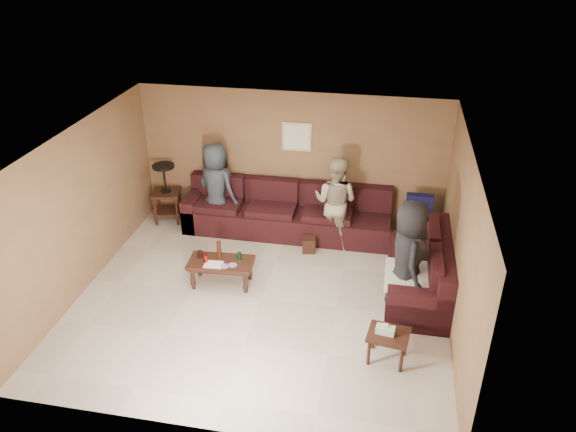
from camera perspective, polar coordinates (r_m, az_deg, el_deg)
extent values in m
plane|color=#B4A898|center=(8.61, -2.71, -8.38)|extent=(5.50, 5.50, 0.00)
cube|color=beige|center=(7.41, -3.14, 6.97)|extent=(5.50, 5.00, 0.10)
cube|color=brown|center=(10.13, 0.33, 5.75)|extent=(5.50, 0.10, 2.50)
cube|color=brown|center=(5.97, -8.54, -12.84)|extent=(5.50, 0.10, 2.50)
cube|color=brown|center=(8.92, -20.38, 0.55)|extent=(0.10, 5.00, 2.50)
cube|color=brown|center=(7.82, 17.12, -2.91)|extent=(0.10, 5.00, 2.50)
cube|color=black|center=(10.17, -0.14, -0.55)|extent=(3.70, 0.90, 0.45)
cube|color=black|center=(10.25, 0.21, 2.53)|extent=(3.70, 0.24, 0.45)
cube|color=black|center=(10.55, -9.41, 0.72)|extent=(0.24, 0.90, 0.63)
cube|color=black|center=(8.83, 12.97, -6.37)|extent=(0.90, 2.00, 0.45)
cube|color=black|center=(8.61, 15.48, -4.07)|extent=(0.24, 2.00, 0.45)
cube|color=black|center=(8.06, 13.13, -9.36)|extent=(0.90, 0.24, 0.63)
cube|color=#111135|center=(9.81, 13.18, 0.94)|extent=(0.45, 0.14, 0.45)
cube|color=beige|center=(8.26, 13.28, -6.10)|extent=(1.00, 0.85, 0.04)
cube|color=#331811|center=(8.76, -6.83, -4.72)|extent=(1.03, 0.56, 0.05)
cube|color=#331811|center=(8.79, -6.81, -5.02)|extent=(0.96, 0.49, 0.05)
cylinder|color=#331811|center=(8.83, -9.63, -6.29)|extent=(0.06, 0.06, 0.36)
cylinder|color=#331811|center=(8.65, -4.36, -6.75)|extent=(0.06, 0.06, 0.36)
cylinder|color=#331811|center=(9.12, -9.01, -5.01)|extent=(0.06, 0.06, 0.36)
cylinder|color=#331811|center=(8.95, -3.92, -5.41)|extent=(0.06, 0.06, 0.36)
cylinder|color=maroon|center=(8.73, -8.39, -4.29)|extent=(0.07, 0.07, 0.12)
cylinder|color=#136E28|center=(8.73, -4.98, -4.05)|extent=(0.07, 0.07, 0.12)
cylinder|color=#33160B|center=(8.77, -7.02, -3.40)|extent=(0.07, 0.07, 0.28)
cylinder|color=black|center=(8.86, -8.94, -3.85)|extent=(0.08, 0.08, 0.11)
cube|color=silver|center=(8.68, -7.59, -4.91)|extent=(0.29, 0.24, 0.00)
cylinder|color=#CD4889|center=(8.62, -6.46, -5.09)|extent=(0.14, 0.14, 0.01)
cylinder|color=#CD4889|center=(8.63, -5.68, -4.98)|extent=(0.14, 0.14, 0.01)
cube|color=#331811|center=(10.67, -12.26, 2.34)|extent=(0.59, 0.59, 0.05)
cube|color=#331811|center=(10.84, -12.06, 0.54)|extent=(0.52, 0.52, 0.03)
cylinder|color=#331811|center=(10.67, -13.33, 0.46)|extent=(0.05, 0.05, 0.58)
cylinder|color=#331811|center=(10.59, -11.22, 0.48)|extent=(0.05, 0.05, 0.58)
cylinder|color=#331811|center=(11.01, -12.95, 1.43)|extent=(0.05, 0.05, 0.58)
cylinder|color=#331811|center=(10.94, -10.91, 1.46)|extent=(0.05, 0.05, 0.58)
cylinder|color=black|center=(10.65, -12.28, 2.53)|extent=(0.18, 0.18, 0.03)
cylinder|color=black|center=(10.55, -12.42, 3.77)|extent=(0.03, 0.03, 0.48)
cylinder|color=black|center=(10.45, -12.55, 4.96)|extent=(0.40, 0.40, 0.05)
cube|color=#331811|center=(7.43, 10.18, -11.81)|extent=(0.58, 0.50, 0.05)
cylinder|color=#331811|center=(7.46, 8.21, -13.49)|extent=(0.05, 0.05, 0.41)
cylinder|color=#331811|center=(7.43, 11.45, -14.06)|extent=(0.05, 0.05, 0.41)
cylinder|color=#331811|center=(7.70, 8.70, -11.95)|extent=(0.05, 0.05, 0.41)
cylinder|color=#331811|center=(7.67, 11.83, -12.49)|extent=(0.05, 0.05, 0.41)
cube|color=silver|center=(7.38, 9.86, -11.34)|extent=(0.25, 0.15, 0.10)
cube|color=silver|center=(7.34, 9.90, -10.92)|extent=(0.06, 0.04, 0.05)
cube|color=#331811|center=(9.66, 2.14, -2.91)|extent=(0.25, 0.25, 0.26)
cube|color=tan|center=(9.93, 0.89, 8.06)|extent=(0.52, 0.03, 0.52)
cube|color=white|center=(9.91, 0.88, 8.03)|extent=(0.44, 0.01, 0.44)
imported|color=#2A313B|center=(10.15, -7.30, 2.94)|extent=(0.95, 0.82, 1.65)
imported|color=gray|center=(9.63, 4.84, 1.50)|extent=(0.93, 0.81, 1.62)
imported|color=black|center=(8.14, 12.11, -4.06)|extent=(0.68, 0.92, 1.73)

